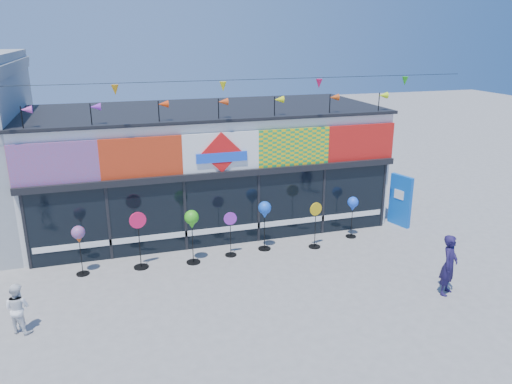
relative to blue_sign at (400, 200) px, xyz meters
name	(u,v)px	position (x,y,z in m)	size (l,w,h in m)	color
ground	(254,295)	(-6.45, -3.30, -0.92)	(80.00, 80.00, 0.00)	slate
kite_shop	(206,165)	(-6.45, 2.64, 1.12)	(16.00, 5.70, 5.31)	white
blue_sign	(400,200)	(0.00, 0.00, 0.00)	(0.39, 0.92, 1.84)	blue
spinner_0	(79,236)	(-10.78, -0.73, 0.26)	(0.38, 0.38, 1.48)	black
spinner_1	(139,239)	(-9.14, -0.78, -0.01)	(0.49, 0.44, 1.73)	black
spinner_2	(192,221)	(-7.62, -0.91, 0.41)	(0.42, 0.42, 1.67)	black
spinner_3	(230,233)	(-6.41, -0.74, -0.17)	(0.40, 0.36, 1.42)	black
spinner_4	(265,211)	(-5.26, -0.60, 0.36)	(0.41, 0.41, 1.60)	black
spinner_5	(315,224)	(-3.67, -0.93, -0.12)	(0.42, 0.39, 1.52)	black
spinner_6	(353,205)	(-2.15, -0.50, 0.21)	(0.36, 0.36, 1.42)	black
adult_man	(449,265)	(-1.54, -4.71, -0.10)	(0.60, 0.39, 1.65)	#1B143F
child	(18,308)	(-12.08, -3.33, -0.32)	(0.59, 0.34, 1.22)	white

